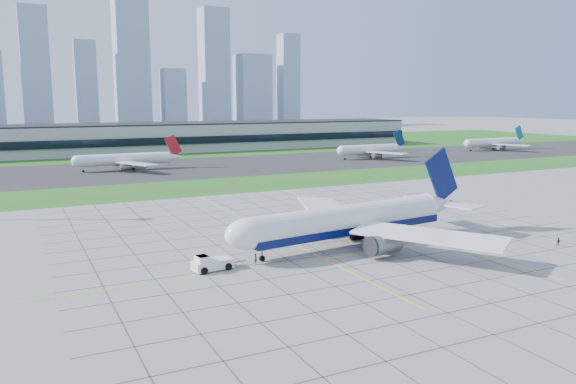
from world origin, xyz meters
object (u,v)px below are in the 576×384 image
airliner (350,221)px  distant_jet_3 (493,142)px  distant_jet_1 (126,159)px  crew_far (559,242)px  pushback_tug (211,263)px  distant_jet_2 (371,149)px  crew_near (256,259)px

airliner → distant_jet_3: airliner is taller
airliner → distant_jet_1: (-16.49, 143.88, -0.50)m
airliner → crew_far: bearing=-34.1°
pushback_tug → distant_jet_2: bearing=40.5°
crew_far → airliner: bearing=-166.1°
pushback_tug → distant_jet_2: distant_jet_2 is taller
pushback_tug → crew_far: 67.97m
crew_far → distant_jet_3: bearing=88.0°
airliner → crew_far: 41.09m
pushback_tug → airliner: bearing=-0.3°
airliner → pushback_tug: size_ratio=5.88×
airliner → distant_jet_1: airliner is taller
distant_jet_2 → pushback_tug: bearing=-132.6°
crew_far → distant_jet_2: distant_jet_2 is taller
crew_far → distant_jet_1: distant_jet_1 is taller
distant_jet_1 → distant_jet_2: same height
crew_far → distant_jet_3: distant_jet_3 is taller
distant_jet_2 → distant_jet_3: 91.32m
crew_near → crew_far: crew_near is taller
pushback_tug → distant_jet_1: distant_jet_1 is taller
airliner → crew_near: airliner is taller
airliner → distant_jet_3: bearing=30.6°
airliner → crew_near: bearing=-177.5°
crew_far → distant_jet_3: size_ratio=0.04×
distant_jet_3 → distant_jet_1: bearing=-179.3°
crew_near → distant_jet_1: (5.17, 147.46, 3.51)m
pushback_tug → distant_jet_1: (13.40, 147.32, 3.28)m
pushback_tug → distant_jet_3: (221.02, 149.72, 3.28)m
airliner → distant_jet_1: 144.82m
crew_far → crew_near: bearing=-153.5°
distant_jet_2 → distant_jet_1: bearing=177.1°
pushback_tug → crew_near: size_ratio=5.06×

